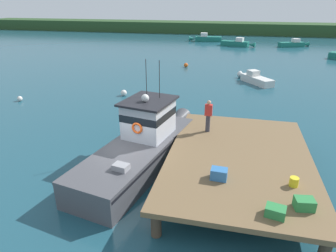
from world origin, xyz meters
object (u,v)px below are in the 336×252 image
mooring_buoy_spare_mooring (186,65)px  mooring_buoy_channel_marker (20,99)px  crate_stack_mid_dock (304,204)px  moored_boat_near_channel (255,79)px  moored_boat_far_left (293,44)px  crate_stack_near_edge (275,211)px  bait_bucket (294,182)px  mooring_buoy_inshore (124,93)px  moored_boat_off_the_point (237,43)px  moored_boat_far_right (206,38)px  main_fishing_boat (143,143)px  crate_single_far (219,174)px  mooring_buoy_outer (145,101)px  deckhand_by_the_boat (208,115)px

mooring_buoy_spare_mooring → mooring_buoy_channel_marker: (-10.47, -15.39, -0.05)m
crate_stack_mid_dock → moored_boat_near_channel: bearing=92.0°
moored_boat_far_left → mooring_buoy_channel_marker: 43.36m
crate_stack_near_edge → moored_boat_near_channel: (0.19, 21.10, -0.97)m
crate_stack_near_edge → moored_boat_near_channel: 21.13m
bait_bucket → mooring_buoy_inshore: size_ratio=0.69×
crate_stack_mid_dock → mooring_buoy_channel_marker: crate_stack_mid_dock is taller
moored_boat_off_the_point → moored_boat_far_right: size_ratio=0.94×
moored_boat_off_the_point → mooring_buoy_channel_marker: size_ratio=14.72×
moored_boat_far_right → moored_boat_near_channel: bearing=-74.9°
main_fishing_boat → mooring_buoy_channel_marker: 14.12m
main_fishing_boat → mooring_buoy_channel_marker: size_ratio=25.49×
mooring_buoy_spare_mooring → moored_boat_far_left: bearing=53.8°
crate_stack_mid_dock → bait_bucket: 1.28m
moored_boat_far_left → crate_stack_near_edge: bearing=-98.8°
crate_single_far → mooring_buoy_inshore: 15.36m
main_fishing_boat → moored_boat_far_left: (12.83, 42.31, -0.55)m
crate_stack_near_edge → moored_boat_off_the_point: (-1.88, 45.05, -0.87)m
crate_stack_mid_dock → moored_boat_far_right: (-8.59, 49.65, -0.86)m
bait_bucket → mooring_buoy_outer: 14.27m
mooring_buoy_outer → crate_stack_near_edge: bearing=-57.5°
main_fishing_boat → mooring_buoy_inshore: (-4.85, 10.10, -0.76)m
crate_single_far → moored_boat_far_right: bearing=96.8°
deckhand_by_the_boat → moored_boat_near_channel: bearing=79.1°
bait_bucket → moored_boat_far_right: size_ratio=0.06×
mooring_buoy_inshore → mooring_buoy_channel_marker: 8.06m
moored_boat_near_channel → moored_boat_far_left: moored_boat_far_left is taller
moored_boat_off_the_point → mooring_buoy_inshore: (-8.57, -30.67, -0.25)m
deckhand_by_the_boat → moored_boat_far_right: 44.54m
bait_bucket → moored_boat_near_channel: (-0.60, 19.26, -0.98)m
crate_stack_mid_dock → moored_boat_near_channel: size_ratio=0.15×
main_fishing_boat → moored_boat_far_right: 45.99m
moored_boat_far_right → deckhand_by_the_boat: bearing=-83.6°
crate_stack_mid_dock → mooring_buoy_outer: 15.35m
deckhand_by_the_boat → moored_boat_near_channel: 15.49m
crate_stack_near_edge → mooring_buoy_spare_mooring: crate_stack_near_edge is taller
crate_stack_near_edge → mooring_buoy_outer: bearing=122.5°
mooring_buoy_spare_mooring → mooring_buoy_channel_marker: size_ratio=1.25×
crate_single_far → moored_boat_near_channel: size_ratio=0.15×
crate_single_far → deckhand_by_the_boat: (-0.88, 4.28, 0.65)m
moored_boat_near_channel → mooring_buoy_spare_mooring: moored_boat_near_channel is taller
crate_stack_near_edge → moored_boat_far_left: crate_stack_near_edge is taller
moored_boat_far_left → moored_boat_far_right: moored_boat_far_right is taller
crate_stack_near_edge → mooring_buoy_outer: 15.29m
moored_boat_off_the_point → mooring_buoy_inshore: moored_boat_off_the_point is taller
moored_boat_far_left → mooring_buoy_outer: (-15.42, -33.73, -0.26)m
main_fishing_boat → crate_stack_mid_dock: size_ratio=16.61×
crate_stack_mid_dock → moored_boat_near_channel: (-0.73, 20.53, -1.00)m
moored_boat_near_channel → mooring_buoy_outer: (-8.38, -8.24, -0.19)m
moored_boat_off_the_point → moored_boat_near_channel: bearing=-85.0°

